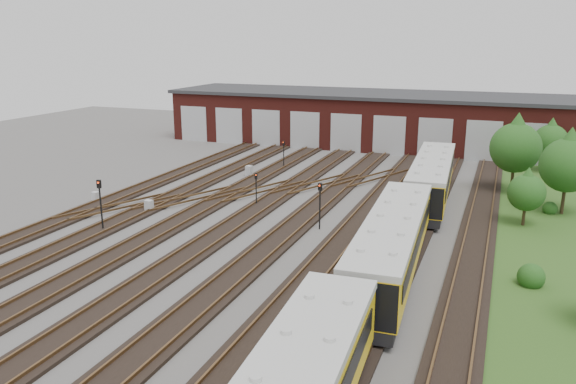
% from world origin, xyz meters
% --- Properties ---
extents(ground, '(120.00, 120.00, 0.00)m').
position_xyz_m(ground, '(0.00, 0.00, 0.00)').
color(ground, '#44423F').
rests_on(ground, ground).
extents(track_network, '(30.40, 70.00, 0.33)m').
position_xyz_m(track_network, '(-0.17, 0.59, 0.11)').
color(track_network, black).
rests_on(track_network, ground).
extents(maintenance_shed, '(51.00, 12.50, 6.35)m').
position_xyz_m(maintenance_shed, '(-0.01, 39.97, 3.20)').
color(maintenance_shed, '#571B15').
rests_on(maintenance_shed, ground).
extents(grass_verge, '(8.00, 55.00, 0.05)m').
position_xyz_m(grass_verge, '(19.00, 10.00, 0.03)').
color(grass_verge, '#2B501A').
rests_on(grass_verge, ground).
extents(metro_train, '(3.62, 47.56, 3.19)m').
position_xyz_m(metro_train, '(10.00, 0.48, 1.96)').
color(metro_train, black).
rests_on(metro_train, ground).
extents(signal_mast_0, '(0.31, 0.30, 3.59)m').
position_xyz_m(signal_mast_0, '(-9.89, 1.22, 2.29)').
color(signal_mast_0, black).
rests_on(signal_mast_0, ground).
extents(signal_mast_1, '(0.27, 0.26, 2.62)m').
position_xyz_m(signal_mast_1, '(-2.63, 10.52, 1.69)').
color(signal_mast_1, black).
rests_on(signal_mast_1, ground).
extents(signal_mast_2, '(0.24, 0.23, 2.78)m').
position_xyz_m(signal_mast_2, '(-5.54, 23.61, 1.78)').
color(signal_mast_2, black).
rests_on(signal_mast_2, ground).
extents(signal_mast_3, '(0.28, 0.26, 3.28)m').
position_xyz_m(signal_mast_3, '(3.79, 6.91, 2.10)').
color(signal_mast_3, black).
rests_on(signal_mast_3, ground).
extents(relay_cabinet_0, '(0.55, 0.47, 0.86)m').
position_xyz_m(relay_cabinet_0, '(-15.00, 6.65, 0.43)').
color(relay_cabinet_0, '#AFB1B4').
rests_on(relay_cabinet_0, ground).
extents(relay_cabinet_1, '(0.73, 0.66, 1.00)m').
position_xyz_m(relay_cabinet_1, '(-7.32, 19.19, 0.50)').
color(relay_cabinet_1, '#AFB1B4').
rests_on(relay_cabinet_1, ground).
extents(relay_cabinet_2, '(0.57, 0.48, 0.93)m').
position_xyz_m(relay_cabinet_2, '(-9.46, 5.99, 0.47)').
color(relay_cabinet_2, '#AFB1B4').
rests_on(relay_cabinet_2, ground).
extents(relay_cabinet_3, '(0.80, 0.74, 1.08)m').
position_xyz_m(relay_cabinet_3, '(8.09, 17.88, 0.54)').
color(relay_cabinet_3, '#AFB1B4').
rests_on(relay_cabinet_3, ground).
extents(relay_cabinet_4, '(0.77, 0.70, 1.07)m').
position_xyz_m(relay_cabinet_4, '(8.54, 10.40, 0.54)').
color(relay_cabinet_4, '#AFB1B4').
rests_on(relay_cabinet_4, ground).
extents(tree_0, '(4.15, 4.15, 6.88)m').
position_xyz_m(tree_0, '(16.00, 21.71, 4.42)').
color(tree_0, '#342817').
rests_on(tree_0, ground).
extents(tree_1, '(3.26, 3.26, 5.40)m').
position_xyz_m(tree_1, '(19.23, 31.24, 3.47)').
color(tree_1, '#342817').
rests_on(tree_1, ground).
extents(tree_2, '(3.98, 3.98, 6.59)m').
position_xyz_m(tree_2, '(19.57, 16.73, 4.23)').
color(tree_2, '#342817').
rests_on(tree_2, ground).
extents(tree_3, '(2.55, 2.55, 4.23)m').
position_xyz_m(tree_3, '(16.85, 12.83, 2.72)').
color(tree_3, '#342817').
rests_on(tree_3, ground).
extents(bush_0, '(1.43, 1.43, 1.43)m').
position_xyz_m(bush_0, '(17.09, 2.31, 0.71)').
color(bush_0, '#1B4112').
rests_on(bush_0, ground).
extents(bush_1, '(1.09, 1.09, 1.09)m').
position_xyz_m(bush_1, '(18.75, 16.63, 0.54)').
color(bush_1, '#1B4112').
rests_on(bush_1, ground).
extents(bush_2, '(1.42, 1.42, 1.42)m').
position_xyz_m(bush_2, '(20.28, 26.15, 0.71)').
color(bush_2, '#1B4112').
rests_on(bush_2, ground).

